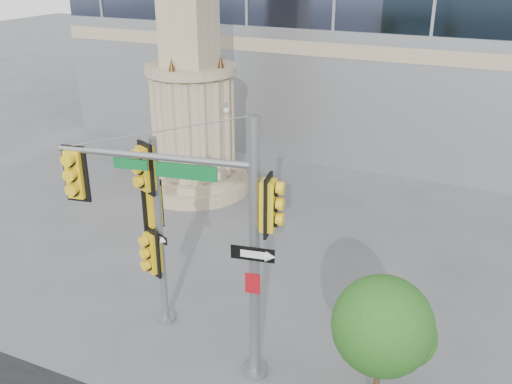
% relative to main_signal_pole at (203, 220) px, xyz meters
% --- Properties ---
extents(ground, '(120.00, 120.00, 0.00)m').
position_rel_main_signal_pole_xyz_m(ground, '(0.25, 0.27, -3.86)').
color(ground, '#545456').
rests_on(ground, ground).
extents(monument, '(4.40, 4.40, 16.60)m').
position_rel_main_signal_pole_xyz_m(monument, '(-5.75, 9.27, 1.65)').
color(monument, tan).
rests_on(monument, ground).
extents(main_signal_pole, '(4.81, 1.24, 6.24)m').
position_rel_main_signal_pole_xyz_m(main_signal_pole, '(0.00, 0.00, 0.00)').
color(main_signal_pole, slate).
rests_on(main_signal_pole, ground).
extents(secondary_signal_pole, '(0.87, 0.86, 5.14)m').
position_rel_main_signal_pole_xyz_m(secondary_signal_pole, '(-2.01, 1.00, -0.85)').
color(secondary_signal_pole, slate).
rests_on(secondary_signal_pole, ground).
extents(street_tree, '(2.10, 2.06, 3.28)m').
position_rel_main_signal_pole_xyz_m(street_tree, '(3.99, 0.17, -1.71)').
color(street_tree, tan).
rests_on(street_tree, ground).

